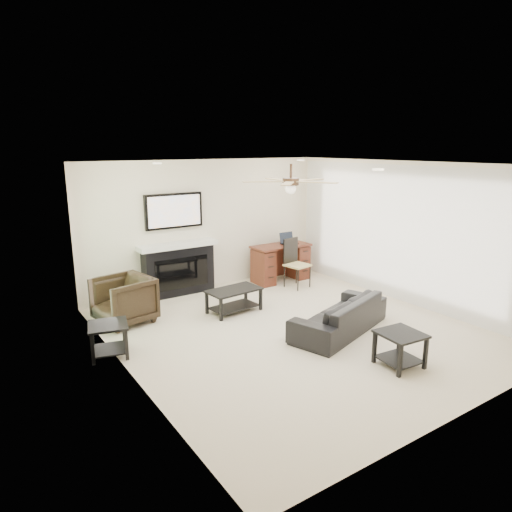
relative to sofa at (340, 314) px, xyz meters
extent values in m
plane|color=beige|center=(-0.59, 0.40, -0.27)|extent=(5.50, 5.50, 0.00)
cube|color=white|center=(-0.59, 0.40, 2.23)|extent=(5.00, 5.50, 0.04)
cube|color=#EDE3C9|center=(-0.59, 3.15, 0.98)|extent=(5.00, 0.04, 2.50)
cube|color=#EDE3C9|center=(-0.59, -2.35, 0.98)|extent=(5.00, 0.04, 2.50)
cube|color=#EDE3C9|center=(-3.09, 0.40, 0.98)|extent=(0.04, 5.50, 2.50)
cube|color=#EDE3C9|center=(1.91, 0.40, 0.98)|extent=(0.04, 5.50, 2.50)
cube|color=white|center=(1.86, 0.50, 0.96)|extent=(0.04, 5.10, 2.40)
cube|color=#93BC89|center=(-3.05, 1.95, 0.78)|extent=(0.04, 1.80, 2.10)
cylinder|color=#382619|center=(-0.59, 0.50, 1.98)|extent=(1.40, 1.40, 0.30)
imported|color=black|center=(0.00, 0.00, 0.00)|extent=(1.97, 1.24, 0.54)
imported|color=black|center=(-2.60, 2.15, 0.11)|extent=(0.96, 0.94, 0.75)
cube|color=black|center=(-0.90, 1.60, -0.07)|extent=(0.94, 0.58, 0.40)
cube|color=black|center=(-0.15, -1.25, -0.04)|extent=(0.56, 0.56, 0.45)
cube|color=black|center=(-3.15, 1.10, -0.04)|extent=(0.60, 0.60, 0.45)
cube|color=black|center=(-1.27, 2.98, 0.69)|extent=(1.52, 0.34, 1.91)
cube|color=#36130D|center=(0.86, 2.65, 0.11)|extent=(1.22, 0.56, 0.76)
cube|color=black|center=(0.86, 2.10, 0.22)|extent=(0.49, 0.51, 0.97)
cube|color=black|center=(1.06, 2.63, 0.61)|extent=(0.33, 0.24, 0.23)
camera|label=1|loc=(-4.65, -4.69, 2.48)|focal=32.00mm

